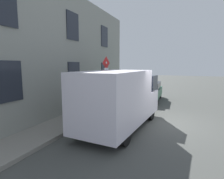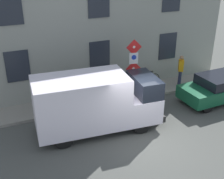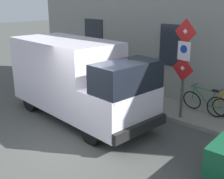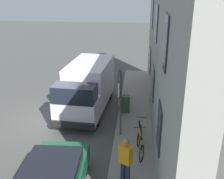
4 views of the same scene
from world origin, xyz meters
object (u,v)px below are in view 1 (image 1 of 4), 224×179
(parked_hatchback, at_px, (148,91))
(delivery_van, at_px, (120,98))
(pedestrian, at_px, (118,86))
(sign_post_stacked, at_px, (106,76))
(bicycle_orange, at_px, (102,97))
(bicycle_green, at_px, (96,99))
(litter_bin, at_px, (85,108))

(parked_hatchback, bearing_deg, delivery_van, -1.26)
(pedestrian, bearing_deg, sign_post_stacked, -143.14)
(bicycle_orange, relative_size, bicycle_green, 1.00)
(sign_post_stacked, xyz_separation_m, litter_bin, (0.15, 2.29, -1.45))
(sign_post_stacked, relative_size, parked_hatchback, 0.73)
(bicycle_orange, bearing_deg, pedestrian, 159.53)
(delivery_van, height_order, bicycle_green, delivery_van)
(bicycle_green, bearing_deg, pedestrian, 170.70)
(sign_post_stacked, relative_size, bicycle_orange, 1.73)
(sign_post_stacked, xyz_separation_m, parked_hatchback, (-1.75, -4.08, -1.30))
(delivery_van, height_order, pedestrian, delivery_van)
(sign_post_stacked, height_order, pedestrian, sign_post_stacked)
(bicycle_orange, xyz_separation_m, bicycle_green, (0.00, 0.90, 0.00))
(delivery_van, relative_size, litter_bin, 6.07)
(parked_hatchback, height_order, bicycle_orange, parked_hatchback)
(sign_post_stacked, distance_m, parked_hatchback, 4.62)
(delivery_van, xyz_separation_m, bicycle_green, (2.80, -3.16, -0.82))
(delivery_van, relative_size, pedestrian, 3.18)
(delivery_van, relative_size, bicycle_orange, 3.18)
(bicycle_orange, distance_m, bicycle_green, 0.90)
(sign_post_stacked, xyz_separation_m, delivery_van, (-1.90, 2.71, -0.70))
(delivery_van, bearing_deg, bicycle_green, 45.79)
(delivery_van, distance_m, litter_bin, 2.21)
(delivery_van, height_order, litter_bin, delivery_van)
(sign_post_stacked, height_order, bicycle_green, sign_post_stacked)
(bicycle_orange, bearing_deg, sign_post_stacked, 28.34)
(sign_post_stacked, relative_size, bicycle_green, 1.73)
(bicycle_green, bearing_deg, bicycle_orange, -179.19)
(pedestrian, bearing_deg, parked_hatchback, -38.21)
(bicycle_green, distance_m, litter_bin, 2.85)
(sign_post_stacked, relative_size, delivery_van, 0.54)
(pedestrian, bearing_deg, bicycle_green, -160.80)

